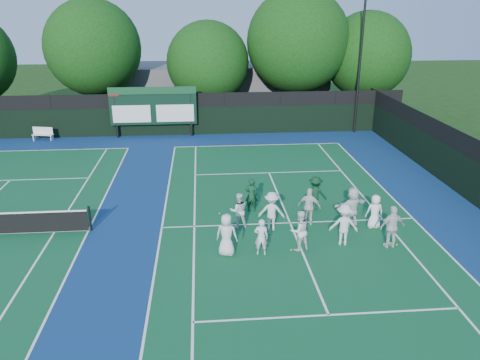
{
  "coord_description": "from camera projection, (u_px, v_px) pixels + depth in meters",
  "views": [
    {
      "loc": [
        -3.68,
        -16.96,
        8.87
      ],
      "look_at": [
        -2.0,
        3.0,
        1.3
      ],
      "focal_mm": 35.0,
      "sensor_mm": 36.0,
      "label": 1
    }
  ],
  "objects": [
    {
      "name": "clubhouse",
      "position": [
        220.0,
        88.0,
        40.74
      ],
      "size": [
        18.0,
        6.0,
        4.0
      ],
      "primitive_type": "cube",
      "color": "#5D5D62",
      "rests_on": "ground"
    },
    {
      "name": "player_front_3",
      "position": [
        344.0,
        225.0,
        18.12
      ],
      "size": [
        1.19,
        0.81,
        1.69
      ],
      "primitive_type": "imported",
      "rotation": [
        0.0,
        0.0,
        2.97
      ],
      "color": "silver",
      "rests_on": "ground"
    },
    {
      "name": "tree_c",
      "position": [
        210.0,
        65.0,
        35.66
      ],
      "size": [
        6.26,
        6.26,
        7.79
      ],
      "color": "black",
      "rests_on": "ground"
    },
    {
      "name": "player_back_1",
      "position": [
        272.0,
        211.0,
        19.32
      ],
      "size": [
        1.18,
        0.82,
        1.67
      ],
      "primitive_type": "imported",
      "rotation": [
        0.0,
        0.0,
        2.95
      ],
      "color": "silver",
      "rests_on": "ground"
    },
    {
      "name": "player_front_0",
      "position": [
        227.0,
        235.0,
        17.36
      ],
      "size": [
        0.92,
        0.72,
        1.66
      ],
      "primitive_type": "imported",
      "rotation": [
        0.0,
        0.0,
        2.88
      ],
      "color": "silver",
      "rests_on": "ground"
    },
    {
      "name": "tennis_ball_2",
      "position": [
        390.0,
        227.0,
        19.76
      ],
      "size": [
        0.07,
        0.07,
        0.07
      ],
      "primitive_type": "sphere",
      "color": "#C1D318",
      "rests_on": "ground"
    },
    {
      "name": "tennis_ball_5",
      "position": [
        397.0,
        245.0,
        18.29
      ],
      "size": [
        0.07,
        0.07,
        0.07
      ],
      "primitive_type": "sphere",
      "color": "#C1D318",
      "rests_on": "ground"
    },
    {
      "name": "light_pole_right",
      "position": [
        362.0,
        43.0,
        32.22
      ],
      "size": [
        1.2,
        0.3,
        10.12
      ],
      "color": "black",
      "rests_on": "ground"
    },
    {
      "name": "near_court",
      "position": [
        290.0,
        223.0,
        20.16
      ],
      "size": [
        11.05,
        23.85,
        0.01
      ],
      "color": "#11522B",
      "rests_on": "ground"
    },
    {
      "name": "tree_e",
      "position": [
        369.0,
        57.0,
        36.47
      ],
      "size": [
        6.64,
        6.64,
        8.45
      ],
      "color": "black",
      "rests_on": "ground"
    },
    {
      "name": "player_back_3",
      "position": [
        352.0,
        206.0,
        19.72
      ],
      "size": [
        1.67,
        1.01,
        1.71
      ],
      "primitive_type": "imported",
      "rotation": [
        0.0,
        0.0,
        3.48
      ],
      "color": "white",
      "rests_on": "ground"
    },
    {
      "name": "tennis_ball_3",
      "position": [
        220.0,
        213.0,
        21.03
      ],
      "size": [
        0.07,
        0.07,
        0.07
      ],
      "primitive_type": "sphere",
      "color": "#C1D318",
      "rests_on": "ground"
    },
    {
      "name": "tree_b",
      "position": [
        96.0,
        50.0,
        34.59
      ],
      "size": [
        7.03,
        7.03,
        9.34
      ],
      "color": "black",
      "rests_on": "ground"
    },
    {
      "name": "player_back_4",
      "position": [
        375.0,
        212.0,
        19.5
      ],
      "size": [
        0.73,
        0.48,
        1.48
      ],
      "primitive_type": "imported",
      "rotation": [
        0.0,
        0.0,
        3.13
      ],
      "color": "white",
      "rests_on": "ground"
    },
    {
      "name": "player_front_1",
      "position": [
        261.0,
        237.0,
        17.4
      ],
      "size": [
        0.57,
        0.41,
        1.46
      ],
      "primitive_type": "imported",
      "rotation": [
        0.0,
        0.0,
        3.02
      ],
      "color": "silver",
      "rests_on": "ground"
    },
    {
      "name": "court_apron",
      "position": [
        150.0,
        228.0,
        19.69
      ],
      "size": [
        34.0,
        32.0,
        0.01
      ],
      "primitive_type": "cube",
      "color": "navy",
      "rests_on": "ground"
    },
    {
      "name": "tree_d",
      "position": [
        299.0,
        44.0,
        35.67
      ],
      "size": [
        7.82,
        7.82,
        10.1
      ],
      "color": "black",
      "rests_on": "ground"
    },
    {
      "name": "ground",
      "position": [
        294.0,
        234.0,
        19.23
      ],
      "size": [
        120.0,
        120.0,
        0.0
      ],
      "primitive_type": "plane",
      "color": "#17380F",
      "rests_on": "ground"
    },
    {
      "name": "coach_right",
      "position": [
        315.0,
        193.0,
        21.21
      ],
      "size": [
        1.16,
        0.84,
        1.61
      ],
      "primitive_type": "imported",
      "rotation": [
        0.0,
        0.0,
        2.88
      ],
      "color": "#0D321A",
      "rests_on": "ground"
    },
    {
      "name": "player_front_2",
      "position": [
        299.0,
        230.0,
        17.74
      ],
      "size": [
        0.94,
        0.83,
        1.61
      ],
      "primitive_type": "imported",
      "rotation": [
        0.0,
        0.0,
        3.47
      ],
      "color": "white",
      "rests_on": "ground"
    },
    {
      "name": "player_front_4",
      "position": [
        392.0,
        227.0,
        17.88
      ],
      "size": [
        1.07,
        0.56,
        1.73
      ],
      "primitive_type": "imported",
      "rotation": [
        0.0,
        0.0,
        3.28
      ],
      "color": "silver",
      "rests_on": "ground"
    },
    {
      "name": "coach_left",
      "position": [
        251.0,
        195.0,
        21.1
      ],
      "size": [
        0.61,
        0.44,
        1.55
      ],
      "primitive_type": "imported",
      "rotation": [
        0.0,
        0.0,
        3.02
      ],
      "color": "#0F3920",
      "rests_on": "ground"
    },
    {
      "name": "back_fence",
      "position": [
        169.0,
        117.0,
        33.19
      ],
      "size": [
        34.0,
        0.08,
        3.0
      ],
      "color": "black",
      "rests_on": "ground"
    },
    {
      "name": "tennis_ball_0",
      "position": [
        291.0,
        250.0,
        17.9
      ],
      "size": [
        0.07,
        0.07,
        0.07
      ],
      "primitive_type": "sphere",
      "color": "#C1D318",
      "rests_on": "ground"
    },
    {
      "name": "tennis_ball_4",
      "position": [
        305.0,
        221.0,
        20.31
      ],
      "size": [
        0.07,
        0.07,
        0.07
      ],
      "primitive_type": "sphere",
      "color": "#C1D318",
      "rests_on": "ground"
    },
    {
      "name": "scoreboard",
      "position": [
        153.0,
        106.0,
        32.43
      ],
      "size": [
        6.0,
        0.21,
        3.55
      ],
      "color": "black",
      "rests_on": "ground"
    },
    {
      "name": "player_back_2",
      "position": [
        309.0,
        207.0,
        19.78
      ],
      "size": [
        1.05,
        0.76,
        1.65
      ],
      "primitive_type": "imported",
      "rotation": [
        0.0,
        0.0,
        2.73
      ],
      "color": "silver",
      "rests_on": "ground"
    },
    {
      "name": "bench",
      "position": [
        43.0,
        133.0,
        32.23
      ],
      "size": [
        1.5,
        0.68,
        0.92
      ],
      "color": "white",
      "rests_on": "ground"
    },
    {
      "name": "player_back_0",
      "position": [
        239.0,
        210.0,
        19.52
      ],
      "size": [
        0.78,
        0.62,
        1.55
      ],
      "primitive_type": "imported",
      "rotation": [
        0.0,
        0.0,
        3.19
      ],
      "color": "white",
      "rests_on": "ground"
    }
  ]
}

